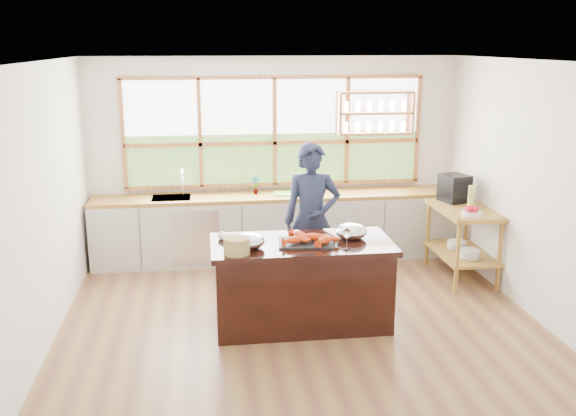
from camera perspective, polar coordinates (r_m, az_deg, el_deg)
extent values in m
plane|color=olive|center=(7.04, 0.94, -9.56)|extent=(5.00, 5.00, 0.00)
cube|color=white|center=(8.79, -1.21, 4.55)|extent=(5.00, 0.02, 2.70)
cube|color=white|center=(4.48, 5.30, -5.39)|extent=(5.00, 0.02, 2.70)
cube|color=white|center=(6.71, -20.62, 0.47)|extent=(0.02, 4.50, 2.70)
cube|color=white|center=(7.40, 20.52, 1.71)|extent=(0.02, 4.50, 2.70)
cube|color=silver|center=(6.43, 1.04, 12.98)|extent=(5.00, 4.50, 0.02)
cube|color=#BB763E|center=(8.71, -1.20, 6.78)|extent=(4.05, 0.06, 1.50)
cube|color=white|center=(8.69, -1.23, 9.08)|extent=(3.98, 0.01, 0.75)
cube|color=#3C6325|center=(8.79, -1.20, 4.37)|extent=(3.98, 0.01, 0.70)
cube|color=#BB763E|center=(8.80, 7.78, 10.17)|extent=(1.00, 0.28, 0.03)
cube|color=#BB763E|center=(8.82, 7.72, 8.39)|extent=(1.00, 0.28, 0.03)
cube|color=#BB763E|center=(8.86, 7.66, 6.62)|extent=(1.00, 0.28, 0.03)
cube|color=#BB763E|center=(8.71, 4.51, 8.40)|extent=(0.03, 0.28, 0.55)
cube|color=#BB763E|center=(8.97, 10.83, 8.36)|extent=(0.03, 0.28, 0.55)
cube|color=beige|center=(8.70, -0.94, -1.81)|extent=(4.90, 0.62, 0.85)
cube|color=silver|center=(8.35, -8.22, -2.65)|extent=(0.60, 0.01, 0.72)
cube|color=olive|center=(8.59, -0.96, 1.07)|extent=(4.90, 0.62, 0.05)
cube|color=silver|center=(8.56, -10.31, 0.40)|extent=(0.50, 0.42, 0.16)
cube|color=olive|center=(7.95, 18.30, -3.99)|extent=(0.04, 0.04, 0.90)
cube|color=olive|center=(8.81, 15.52, -1.98)|extent=(0.04, 0.04, 0.90)
cube|color=olive|center=(7.74, 14.82, -4.22)|extent=(0.04, 0.04, 0.90)
cube|color=olive|center=(8.62, 12.34, -2.14)|extent=(0.04, 0.04, 0.90)
cube|color=olive|center=(8.31, 15.13, -3.88)|extent=(0.62, 1.10, 0.03)
cube|color=olive|center=(8.16, 15.39, -0.18)|extent=(0.62, 1.10, 0.05)
cylinder|color=silver|center=(8.07, 15.84, -3.96)|extent=(0.24, 0.24, 0.11)
cylinder|color=silver|center=(8.43, 14.77, -3.18)|extent=(0.24, 0.24, 0.09)
cube|color=black|center=(6.70, 1.21, -6.97)|extent=(1.77, 0.82, 0.84)
cube|color=black|center=(6.54, 1.23, -3.30)|extent=(1.85, 0.90, 0.06)
imported|color=#1C223C|center=(7.37, 2.13, -1.07)|extent=(0.69, 0.49, 1.79)
imported|color=slate|center=(8.58, -2.92, 2.06)|extent=(0.15, 0.12, 0.25)
cube|color=#61AD38|center=(8.60, 0.04, 1.31)|extent=(0.45, 0.37, 0.01)
cube|color=black|center=(8.42, 14.58, 1.72)|extent=(0.38, 0.40, 0.35)
cylinder|color=#B7BF56|center=(8.09, 15.94, 0.91)|extent=(0.08, 0.08, 0.29)
cylinder|color=silver|center=(7.83, 16.01, -0.45)|extent=(0.24, 0.24, 0.05)
sphere|color=red|center=(7.84, 16.37, -0.08)|extent=(0.07, 0.07, 0.07)
sphere|color=red|center=(7.87, 16.00, 0.00)|extent=(0.07, 0.07, 0.07)
sphere|color=red|center=(7.83, 15.67, -0.05)|extent=(0.07, 0.07, 0.07)
sphere|color=red|center=(7.78, 15.85, -0.16)|extent=(0.07, 0.07, 0.07)
sphere|color=red|center=(7.79, 16.28, -0.18)|extent=(0.07, 0.07, 0.07)
cube|color=black|center=(6.49, 1.61, -3.11)|extent=(0.59, 0.46, 0.02)
ellipsoid|color=#E74F06|center=(6.41, 0.62, -2.87)|extent=(0.23, 0.15, 0.08)
ellipsoid|color=#E74F06|center=(6.50, 2.28, -2.61)|extent=(0.23, 0.14, 0.08)
ellipsoid|color=#E74F06|center=(6.41, 3.35, -2.89)|extent=(0.21, 0.21, 0.08)
ellipsoid|color=#E74F06|center=(6.58, 1.01, -2.40)|extent=(0.18, 0.23, 0.08)
ellipsoid|color=silver|center=(6.35, -3.53, -2.95)|extent=(0.32, 0.32, 0.16)
ellipsoid|color=silver|center=(6.68, 5.61, -2.08)|extent=(0.34, 0.34, 0.16)
cylinder|color=white|center=(6.33, 5.22, -3.65)|extent=(0.06, 0.06, 0.01)
cylinder|color=white|center=(6.31, 5.23, -3.08)|extent=(0.01, 0.01, 0.13)
ellipsoid|color=white|center=(6.28, 5.25, -2.21)|extent=(0.08, 0.08, 0.10)
cylinder|color=#A79250|center=(6.17, -4.58, -3.38)|extent=(0.25, 0.25, 0.16)
cylinder|color=white|center=(6.56, -5.26, -2.69)|extent=(0.23, 0.30, 0.08)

